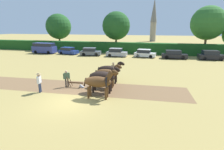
{
  "coord_description": "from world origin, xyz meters",
  "views": [
    {
      "loc": [
        6.18,
        -10.92,
        5.41
      ],
      "look_at": [
        2.22,
        4.39,
        1.1
      ],
      "focal_mm": 28.0,
      "sensor_mm": 36.0,
      "label": 1
    }
  ],
  "objects_px": {
    "draft_horse_trail_left": "(107,74)",
    "parked_car_center_left": "(90,52)",
    "parked_car_center_right": "(145,53)",
    "parked_van": "(44,48)",
    "tree_left": "(116,26)",
    "draft_horse_trail_right": "(110,70)",
    "plow": "(77,84)",
    "farmer_at_plow": "(67,77)",
    "farmer_beside_team": "(113,69)",
    "parked_car_center": "(116,53)",
    "tree_far_left": "(59,27)",
    "farmer_onlooker_left": "(39,81)",
    "tree_center_left": "(208,23)",
    "draft_horse_lead_left": "(99,82)",
    "parked_car_left": "(68,51)",
    "parked_car_right": "(174,55)",
    "church_spire": "(154,19)",
    "parked_car_far_right": "(211,55)",
    "draft_horse_lead_right": "(103,77)"
  },
  "relations": [
    {
      "from": "draft_horse_lead_left",
      "to": "farmer_beside_team",
      "type": "height_order",
      "value": "draft_horse_lead_left"
    },
    {
      "from": "parked_van",
      "to": "parked_car_center_right",
      "type": "xyz_separation_m",
      "value": [
        21.36,
        0.25,
        -0.43
      ]
    },
    {
      "from": "farmer_at_plow",
      "to": "draft_horse_trail_left",
      "type": "bearing_deg",
      "value": 58.02
    },
    {
      "from": "tree_left",
      "to": "draft_horse_trail_right",
      "type": "relative_size",
      "value": 3.09
    },
    {
      "from": "farmer_at_plow",
      "to": "parked_van",
      "type": "relative_size",
      "value": 0.3
    },
    {
      "from": "draft_horse_trail_right",
      "to": "parked_van",
      "type": "bearing_deg",
      "value": 135.55
    },
    {
      "from": "parked_car_center_right",
      "to": "parked_van",
      "type": "bearing_deg",
      "value": -172.42
    },
    {
      "from": "parked_car_center_left",
      "to": "parked_car_far_right",
      "type": "distance_m",
      "value": 21.88
    },
    {
      "from": "farmer_onlooker_left",
      "to": "parked_car_center_left",
      "type": "bearing_deg",
      "value": 85.41
    },
    {
      "from": "tree_far_left",
      "to": "church_spire",
      "type": "height_order",
      "value": "church_spire"
    },
    {
      "from": "tree_left",
      "to": "parked_car_right",
      "type": "bearing_deg",
      "value": -31.63
    },
    {
      "from": "church_spire",
      "to": "farmer_onlooker_left",
      "type": "bearing_deg",
      "value": -96.89
    },
    {
      "from": "tree_left",
      "to": "draft_horse_trail_left",
      "type": "bearing_deg",
      "value": -78.72
    },
    {
      "from": "tree_center_left",
      "to": "parked_car_left",
      "type": "distance_m",
      "value": 29.02
    },
    {
      "from": "draft_horse_lead_left",
      "to": "parked_car_left",
      "type": "distance_m",
      "value": 25.02
    },
    {
      "from": "parked_van",
      "to": "parked_car_left",
      "type": "height_order",
      "value": "parked_van"
    },
    {
      "from": "tree_center_left",
      "to": "plow",
      "type": "relative_size",
      "value": 5.91
    },
    {
      "from": "draft_horse_trail_right",
      "to": "farmer_onlooker_left",
      "type": "height_order",
      "value": "draft_horse_trail_right"
    },
    {
      "from": "plow",
      "to": "parked_car_right",
      "type": "height_order",
      "value": "parked_car_right"
    },
    {
      "from": "parked_car_far_right",
      "to": "parked_van",
      "type": "bearing_deg",
      "value": 175.24
    },
    {
      "from": "draft_horse_trail_left",
      "to": "parked_car_center_left",
      "type": "relative_size",
      "value": 0.65
    },
    {
      "from": "farmer_onlooker_left",
      "to": "parked_car_center",
      "type": "distance_m",
      "value": 20.61
    },
    {
      "from": "draft_horse_lead_left",
      "to": "parked_car_center",
      "type": "distance_m",
      "value": 20.68
    },
    {
      "from": "tree_center_left",
      "to": "plow",
      "type": "bearing_deg",
      "value": -122.36
    },
    {
      "from": "farmer_at_plow",
      "to": "parked_car_center_left",
      "type": "height_order",
      "value": "farmer_at_plow"
    },
    {
      "from": "church_spire",
      "to": "parked_van",
      "type": "xyz_separation_m",
      "value": [
        -21.47,
        -40.76,
        -7.43
      ]
    },
    {
      "from": "tree_far_left",
      "to": "plow",
      "type": "height_order",
      "value": "tree_far_left"
    },
    {
      "from": "parked_car_far_right",
      "to": "parked_car_center",
      "type": "bearing_deg",
      "value": 176.65
    },
    {
      "from": "plow",
      "to": "parked_car_far_right",
      "type": "distance_m",
      "value": 24.97
    },
    {
      "from": "tree_center_left",
      "to": "farmer_onlooker_left",
      "type": "height_order",
      "value": "tree_center_left"
    },
    {
      "from": "draft_horse_trail_left",
      "to": "parked_car_center_right",
      "type": "height_order",
      "value": "draft_horse_trail_left"
    },
    {
      "from": "farmer_onlooker_left",
      "to": "parked_car_far_right",
      "type": "relative_size",
      "value": 0.41
    },
    {
      "from": "draft_horse_lead_left",
      "to": "farmer_onlooker_left",
      "type": "relative_size",
      "value": 1.68
    },
    {
      "from": "farmer_at_plow",
      "to": "parked_car_right",
      "type": "xyz_separation_m",
      "value": [
        10.99,
        18.77,
        -0.17
      ]
    },
    {
      "from": "tree_center_left",
      "to": "church_spire",
      "type": "xyz_separation_m",
      "value": [
        -11.65,
        33.41,
        2.3
      ]
    },
    {
      "from": "church_spire",
      "to": "farmer_beside_team",
      "type": "xyz_separation_m",
      "value": [
        -2.43,
        -55.54,
        -7.54
      ]
    },
    {
      "from": "farmer_beside_team",
      "to": "parked_car_center",
      "type": "distance_m",
      "value": 14.87
    },
    {
      "from": "church_spire",
      "to": "parked_car_center_left",
      "type": "distance_m",
      "value": 43.32
    },
    {
      "from": "tree_far_left",
      "to": "draft_horse_trail_right",
      "type": "height_order",
      "value": "tree_far_left"
    },
    {
      "from": "church_spire",
      "to": "parked_car_left",
      "type": "bearing_deg",
      "value": -111.45
    },
    {
      "from": "tree_center_left",
      "to": "draft_horse_lead_right",
      "type": "height_order",
      "value": "tree_center_left"
    },
    {
      "from": "parked_van",
      "to": "draft_horse_trail_right",
      "type": "bearing_deg",
      "value": -39.45
    },
    {
      "from": "tree_left",
      "to": "draft_horse_trail_left",
      "type": "xyz_separation_m",
      "value": [
        5.1,
        -25.56,
        -4.5
      ]
    },
    {
      "from": "church_spire",
      "to": "parked_car_left",
      "type": "relative_size",
      "value": 3.69
    },
    {
      "from": "parked_car_right",
      "to": "parked_car_far_right",
      "type": "distance_m",
      "value": 6.1
    },
    {
      "from": "plow",
      "to": "farmer_at_plow",
      "type": "height_order",
      "value": "farmer_at_plow"
    },
    {
      "from": "farmer_onlooker_left",
      "to": "parked_car_right",
      "type": "height_order",
      "value": "farmer_onlooker_left"
    },
    {
      "from": "parked_car_left",
      "to": "parked_car_right",
      "type": "bearing_deg",
      "value": 11.28
    },
    {
      "from": "draft_horse_lead_left",
      "to": "parked_car_center_right",
      "type": "bearing_deg",
      "value": 80.98
    },
    {
      "from": "plow",
      "to": "farmer_beside_team",
      "type": "distance_m",
      "value": 4.72
    }
  ]
}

